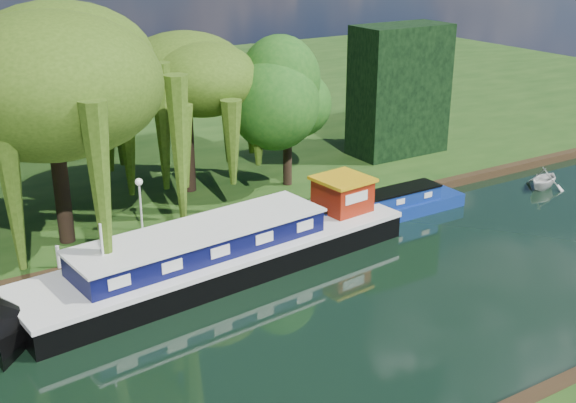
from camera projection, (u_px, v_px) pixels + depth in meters
ground at (238, 340)px, 25.83m from camera, size 120.00×120.00×0.00m
far_bank at (18, 128)px, 52.75m from camera, size 120.00×52.00×0.45m
dutch_barge at (225, 251)px, 30.75m from camera, size 18.01×5.80×3.73m
narrowboat at (377, 210)px, 36.29m from camera, size 10.48×1.79×1.53m
white_cruiser at (543, 188)px, 41.06m from camera, size 3.13×2.88×1.38m
willow_left at (49, 82)px, 30.39m from camera, size 8.41×8.41×10.07m
willow_right at (185, 91)px, 37.47m from camera, size 6.19×6.19×7.54m
tree_far_right at (287, 98)px, 38.62m from camera, size 4.33×4.33×7.08m
conifer_hedge at (399, 90)px, 44.78m from camera, size 6.00×3.00×8.00m
lamppost at (139, 190)px, 33.56m from camera, size 0.36×0.36×2.56m
mooring_posts at (138, 239)px, 31.92m from camera, size 19.16×0.16×1.00m
reeds_near at (540, 372)px, 23.03m from camera, size 33.70×1.50×1.10m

